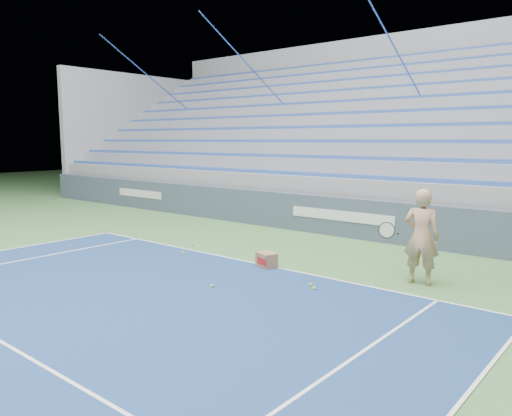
{
  "coord_description": "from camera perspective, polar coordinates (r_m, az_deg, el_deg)",
  "views": [
    {
      "loc": [
        6.94,
        3.67,
        2.71
      ],
      "look_at": [
        -0.29,
        12.38,
        1.15
      ],
      "focal_mm": 35.0,
      "sensor_mm": 36.0,
      "label": 1
    }
  ],
  "objects": [
    {
      "name": "tennis_ball_3",
      "position": [
        9.41,
        6.27,
        -8.72
      ],
      "size": [
        0.07,
        0.07,
        0.07
      ],
      "primitive_type": "sphere",
      "color": "#B3E12E",
      "rests_on": "ground"
    },
    {
      "name": "bleachers",
      "position": [
        19.23,
        18.63,
        6.39
      ],
      "size": [
        31.0,
        9.15,
        7.3
      ],
      "color": "gray",
      "rests_on": "ground"
    },
    {
      "name": "sponsor_barrier",
      "position": [
        14.21,
        9.96,
        -1.01
      ],
      "size": [
        30.0,
        0.32,
        1.1
      ],
      "color": "#3D4A5C",
      "rests_on": "ground"
    },
    {
      "name": "tennis_ball_2",
      "position": [
        9.21,
        6.64,
        -9.11
      ],
      "size": [
        0.07,
        0.07,
        0.07
      ],
      "primitive_type": "sphere",
      "color": "#B3E12E",
      "rests_on": "ground"
    },
    {
      "name": "tennis_ball_1",
      "position": [
        12.9,
        -7.29,
        -4.19
      ],
      "size": [
        0.07,
        0.07,
        0.07
      ],
      "primitive_type": "sphere",
      "color": "#B3E12E",
      "rests_on": "ground"
    },
    {
      "name": "tennis_player",
      "position": [
        9.84,
        18.35,
        -3.13
      ],
      "size": [
        0.96,
        0.88,
        1.81
      ],
      "color": "tan",
      "rests_on": "ground"
    },
    {
      "name": "ball_box",
      "position": [
        10.69,
        1.22,
        -5.97
      ],
      "size": [
        0.51,
        0.45,
        0.32
      ],
      "color": "#8F6345",
      "rests_on": "ground"
    },
    {
      "name": "tennis_ball_4",
      "position": [
        12.04,
        -8.36,
        -5.08
      ],
      "size": [
        0.07,
        0.07,
        0.07
      ],
      "primitive_type": "sphere",
      "color": "#B3E12E",
      "rests_on": "ground"
    },
    {
      "name": "tennis_ball_0",
      "position": [
        9.32,
        -5.03,
        -8.87
      ],
      "size": [
        0.07,
        0.07,
        0.07
      ],
      "primitive_type": "sphere",
      "color": "#B3E12E",
      "rests_on": "ground"
    }
  ]
}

